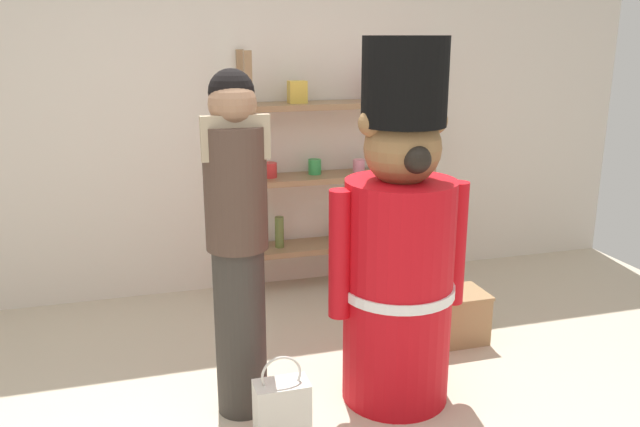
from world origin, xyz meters
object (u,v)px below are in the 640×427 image
(teddy_bear_guard, at_px, (399,249))
(person_shopper, at_px, (237,237))
(shopping_bag, at_px, (282,411))
(display_crate, at_px, (454,316))
(merchandise_shelf, at_px, (338,173))

(teddy_bear_guard, distance_m, person_shopper, 0.79)
(shopping_bag, xyz_separation_m, display_crate, (1.25, 0.71, 0.00))
(merchandise_shelf, bearing_deg, person_shopper, -123.25)
(teddy_bear_guard, bearing_deg, person_shopper, 172.62)
(teddy_bear_guard, relative_size, display_crate, 4.90)
(person_shopper, height_order, shopping_bag, person_shopper)
(merchandise_shelf, height_order, teddy_bear_guard, teddy_bear_guard)
(merchandise_shelf, distance_m, display_crate, 1.36)
(display_crate, bearing_deg, teddy_bear_guard, -140.58)
(person_shopper, relative_size, display_crate, 4.52)
(merchandise_shelf, bearing_deg, teddy_bear_guard, -97.07)
(person_shopper, distance_m, display_crate, 1.61)
(shopping_bag, bearing_deg, merchandise_shelf, 64.93)
(merchandise_shelf, bearing_deg, display_crate, -70.09)
(shopping_bag, distance_m, display_crate, 1.43)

